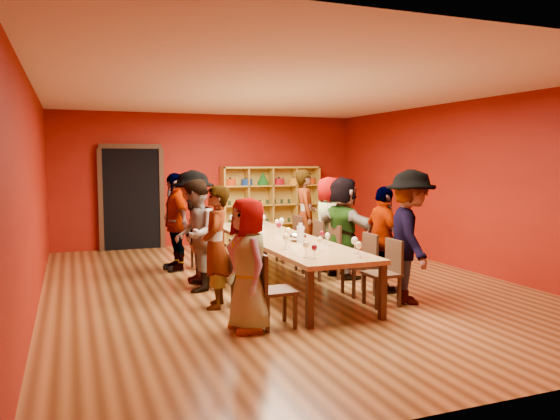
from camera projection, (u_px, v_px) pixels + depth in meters
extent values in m
cube|color=#583317|center=(281.00, 286.00, 8.56)|extent=(7.10, 9.10, 0.02)
cube|color=#6F0D05|center=(211.00, 180.00, 12.61)|extent=(7.10, 0.02, 3.00)
cube|color=#6F0D05|center=(492.00, 220.00, 4.23)|extent=(7.10, 0.02, 3.00)
cube|color=#6F0D05|center=(33.00, 195.00, 7.16)|extent=(0.02, 9.10, 3.00)
cube|color=#6F0D05|center=(465.00, 186.00, 9.68)|extent=(0.02, 9.10, 3.00)
cube|color=white|center=(281.00, 91.00, 8.28)|extent=(7.10, 9.10, 0.02)
cube|color=#A77945|center=(281.00, 240.00, 8.49)|extent=(1.10, 4.50, 0.06)
cube|color=black|center=(310.00, 299.00, 6.34)|extent=(0.08, 0.08, 0.69)
cube|color=black|center=(216.00, 245.00, 10.37)|extent=(0.08, 0.08, 0.69)
cube|color=black|center=(382.00, 292.00, 6.69)|extent=(0.08, 0.08, 0.69)
cube|color=black|center=(265.00, 242.00, 10.72)|extent=(0.08, 0.08, 0.69)
cube|color=black|center=(131.00, 199.00, 11.94)|extent=(1.20, 0.14, 2.20)
cube|color=black|center=(130.00, 146.00, 11.77)|extent=(1.32, 0.06, 0.10)
cube|color=black|center=(100.00, 200.00, 11.64)|extent=(0.10, 0.06, 2.20)
cube|color=black|center=(162.00, 199.00, 12.11)|extent=(0.10, 0.06, 2.20)
cube|color=#B68A29|center=(223.00, 206.00, 12.53)|extent=(0.04, 0.40, 1.80)
cube|color=#B68A29|center=(316.00, 203.00, 13.38)|extent=(0.04, 0.40, 1.80)
cube|color=#B68A29|center=(271.00, 167.00, 12.87)|extent=(2.40, 0.40, 0.04)
cube|color=#B68A29|center=(271.00, 241.00, 13.04)|extent=(2.40, 0.40, 0.04)
cube|color=#B68A29|center=(268.00, 204.00, 13.13)|extent=(2.40, 0.02, 1.80)
cube|color=#B68A29|center=(271.00, 223.00, 13.00)|extent=(2.36, 0.38, 0.03)
cube|color=#B68A29|center=(271.00, 204.00, 12.96)|extent=(2.36, 0.38, 0.03)
cube|color=#B68A29|center=(271.00, 186.00, 12.91)|extent=(2.36, 0.38, 0.03)
cube|color=#B68A29|center=(247.00, 205.00, 12.74)|extent=(0.03, 0.38, 1.76)
cube|color=#B68A29|center=(271.00, 204.00, 12.96)|extent=(0.03, 0.38, 1.76)
cube|color=#B68A29|center=(294.00, 204.00, 13.17)|extent=(0.03, 0.38, 1.76)
cylinder|color=#D3420C|center=(230.00, 182.00, 12.55)|extent=(0.26, 0.26, 0.15)
sphere|color=black|center=(230.00, 178.00, 12.54)|extent=(0.05, 0.05, 0.05)
cylinder|color=navy|center=(247.00, 182.00, 12.69)|extent=(0.26, 0.26, 0.15)
sphere|color=black|center=(247.00, 178.00, 12.68)|extent=(0.05, 0.05, 0.05)
cylinder|color=#186121|center=(263.00, 183.00, 12.84)|extent=(0.26, 0.26, 0.08)
cone|color=#186121|center=(263.00, 177.00, 12.82)|extent=(0.24, 0.24, 0.22)
cylinder|color=maroon|center=(279.00, 182.00, 12.98)|extent=(0.26, 0.26, 0.15)
sphere|color=black|center=(279.00, 178.00, 12.97)|extent=(0.05, 0.05, 0.05)
cylinder|color=#F2A31C|center=(294.00, 181.00, 13.12)|extent=(0.26, 0.26, 0.15)
sphere|color=black|center=(294.00, 177.00, 13.11)|extent=(0.05, 0.05, 0.05)
cylinder|color=#D3420C|center=(309.00, 181.00, 13.26)|extent=(0.26, 0.26, 0.15)
sphere|color=black|center=(310.00, 177.00, 13.25)|extent=(0.05, 0.05, 0.05)
cylinder|color=#1A301F|center=(230.00, 222.00, 12.63)|extent=(0.07, 0.07, 0.10)
cylinder|color=#1A301F|center=(237.00, 222.00, 12.69)|extent=(0.07, 0.07, 0.10)
cylinder|color=#1A301F|center=(245.00, 222.00, 12.76)|extent=(0.07, 0.07, 0.10)
cylinder|color=#1A301F|center=(252.00, 221.00, 12.82)|extent=(0.07, 0.07, 0.10)
cylinder|color=#1A301F|center=(260.00, 221.00, 12.89)|extent=(0.07, 0.07, 0.10)
cylinder|color=#1A301F|center=(267.00, 221.00, 12.96)|extent=(0.07, 0.07, 0.10)
cylinder|color=#1A301F|center=(275.00, 220.00, 13.02)|extent=(0.07, 0.07, 0.10)
cylinder|color=#1A301F|center=(282.00, 220.00, 13.09)|extent=(0.07, 0.07, 0.10)
cylinder|color=#1A301F|center=(289.00, 220.00, 13.16)|extent=(0.07, 0.07, 0.10)
cylinder|color=#1A301F|center=(296.00, 219.00, 13.22)|extent=(0.07, 0.07, 0.10)
cylinder|color=#1A301F|center=(303.00, 219.00, 13.29)|extent=(0.07, 0.07, 0.10)
cylinder|color=#1A301F|center=(310.00, 219.00, 13.35)|extent=(0.07, 0.07, 0.10)
cylinder|color=#1A301F|center=(230.00, 203.00, 12.58)|extent=(0.07, 0.07, 0.10)
cylinder|color=#1A301F|center=(237.00, 203.00, 12.65)|extent=(0.07, 0.07, 0.10)
cylinder|color=#1A301F|center=(245.00, 202.00, 12.72)|extent=(0.07, 0.07, 0.10)
cylinder|color=#1A301F|center=(252.00, 202.00, 12.78)|extent=(0.07, 0.07, 0.10)
cylinder|color=#1A301F|center=(260.00, 202.00, 12.85)|extent=(0.07, 0.07, 0.10)
cylinder|color=#1A301F|center=(267.00, 202.00, 12.92)|extent=(0.07, 0.07, 0.10)
cylinder|color=#1A301F|center=(275.00, 202.00, 12.98)|extent=(0.07, 0.07, 0.10)
cylinder|color=#1A301F|center=(282.00, 201.00, 13.05)|extent=(0.07, 0.07, 0.10)
cylinder|color=#1A301F|center=(289.00, 201.00, 13.11)|extent=(0.07, 0.07, 0.10)
cylinder|color=#1A301F|center=(296.00, 201.00, 13.18)|extent=(0.07, 0.07, 0.10)
cylinder|color=#1A301F|center=(303.00, 201.00, 13.25)|extent=(0.07, 0.07, 0.10)
cylinder|color=#1A301F|center=(310.00, 201.00, 13.31)|extent=(0.07, 0.07, 0.10)
cube|color=black|center=(276.00, 291.00, 6.39)|extent=(0.42, 0.42, 0.04)
cube|color=black|center=(261.00, 272.00, 6.30)|extent=(0.04, 0.40, 0.44)
cube|color=black|center=(268.00, 315.00, 6.19)|extent=(0.04, 0.04, 0.41)
cube|color=black|center=(295.00, 312.00, 6.32)|extent=(0.04, 0.04, 0.41)
cube|color=black|center=(258.00, 307.00, 6.51)|extent=(0.04, 0.04, 0.41)
cube|color=black|center=(284.00, 305.00, 6.63)|extent=(0.04, 0.04, 0.41)
imported|color=#151E3A|center=(248.00, 265.00, 6.24)|extent=(0.46, 0.78, 1.54)
cube|color=black|center=(248.00, 273.00, 7.41)|extent=(0.42, 0.42, 0.04)
cube|color=black|center=(234.00, 256.00, 7.32)|extent=(0.04, 0.40, 0.44)
cube|color=black|center=(240.00, 293.00, 7.21)|extent=(0.04, 0.04, 0.41)
cube|color=black|center=(264.00, 291.00, 7.33)|extent=(0.04, 0.04, 0.41)
cube|color=black|center=(232.00, 287.00, 7.52)|extent=(0.04, 0.04, 0.41)
cube|color=black|center=(256.00, 285.00, 7.65)|extent=(0.04, 0.04, 0.41)
imported|color=#5785B3|center=(216.00, 247.00, 7.21)|extent=(0.61, 0.70, 1.63)
cube|color=black|center=(227.00, 260.00, 8.37)|extent=(0.42, 0.42, 0.04)
cube|color=black|center=(215.00, 245.00, 8.28)|extent=(0.04, 0.40, 0.44)
cube|color=black|center=(220.00, 277.00, 8.17)|extent=(0.04, 0.04, 0.41)
cube|color=black|center=(241.00, 276.00, 8.29)|extent=(0.04, 0.04, 0.41)
cube|color=black|center=(214.00, 273.00, 8.49)|extent=(0.04, 0.04, 0.41)
cube|color=black|center=(235.00, 271.00, 8.61)|extent=(0.04, 0.04, 0.41)
imported|color=teal|center=(195.00, 235.00, 8.16)|extent=(0.67, 0.91, 1.67)
cube|color=black|center=(218.00, 254.00, 8.90)|extent=(0.42, 0.42, 0.04)
cube|color=black|center=(206.00, 240.00, 8.81)|extent=(0.04, 0.40, 0.44)
cube|color=black|center=(210.00, 270.00, 8.70)|extent=(0.04, 0.04, 0.41)
cube|color=black|center=(231.00, 269.00, 8.82)|extent=(0.04, 0.04, 0.41)
cube|color=black|center=(205.00, 266.00, 9.02)|extent=(0.04, 0.04, 0.41)
cube|color=black|center=(225.00, 265.00, 9.14)|extent=(0.04, 0.04, 0.41)
imported|color=#5684B2|center=(193.00, 226.00, 8.71)|extent=(0.62, 1.21, 1.80)
cube|color=black|center=(203.00, 245.00, 9.87)|extent=(0.42, 0.42, 0.04)
cube|color=black|center=(193.00, 232.00, 9.78)|extent=(0.04, 0.40, 0.44)
cube|color=black|center=(196.00, 259.00, 9.68)|extent=(0.04, 0.04, 0.41)
cube|color=black|center=(215.00, 258.00, 9.80)|extent=(0.04, 0.04, 0.41)
cube|color=black|center=(192.00, 256.00, 9.99)|extent=(0.04, 0.04, 0.41)
cube|color=black|center=(210.00, 255.00, 10.11)|extent=(0.04, 0.04, 0.41)
imported|color=#47484C|center=(175.00, 222.00, 9.65)|extent=(0.60, 1.07, 1.73)
cube|color=black|center=(382.00, 274.00, 7.33)|extent=(0.42, 0.42, 0.04)
cube|color=black|center=(394.00, 255.00, 7.38)|extent=(0.04, 0.40, 0.44)
cube|color=black|center=(377.00, 294.00, 7.14)|extent=(0.04, 0.04, 0.41)
cube|color=black|center=(399.00, 292.00, 7.26)|extent=(0.04, 0.04, 0.41)
cube|color=black|center=(364.00, 289.00, 7.45)|extent=(0.04, 0.04, 0.41)
cube|color=black|center=(385.00, 287.00, 7.57)|extent=(0.04, 0.04, 0.41)
imported|color=#5A79BA|center=(410.00, 237.00, 7.45)|extent=(0.88, 1.28, 1.83)
cube|color=black|center=(359.00, 266.00, 7.92)|extent=(0.42, 0.42, 0.04)
cube|color=black|center=(370.00, 248.00, 7.96)|extent=(0.04, 0.40, 0.44)
cube|color=black|center=(354.00, 284.00, 7.72)|extent=(0.04, 0.04, 0.41)
cube|color=black|center=(375.00, 282.00, 7.84)|extent=(0.04, 0.04, 0.41)
cube|color=black|center=(343.00, 279.00, 8.04)|extent=(0.04, 0.04, 0.41)
cube|color=black|center=(363.00, 278.00, 8.16)|extent=(0.04, 0.04, 0.41)
imported|color=#141B38|center=(383.00, 240.00, 8.03)|extent=(0.44, 0.93, 1.58)
cube|color=black|center=(325.00, 253.00, 8.97)|extent=(0.42, 0.42, 0.04)
cube|color=black|center=(335.00, 238.00, 9.02)|extent=(0.04, 0.40, 0.44)
cube|color=black|center=(320.00, 269.00, 8.77)|extent=(0.04, 0.04, 0.41)
cube|color=black|center=(338.00, 268.00, 8.89)|extent=(0.04, 0.04, 0.41)
cube|color=black|center=(311.00, 265.00, 9.09)|extent=(0.04, 0.04, 0.41)
cube|color=black|center=(329.00, 264.00, 9.21)|extent=(0.04, 0.04, 0.41)
imported|color=#536FAB|center=(343.00, 227.00, 9.06)|extent=(0.80, 1.62, 1.68)
cube|color=black|center=(309.00, 247.00, 9.56)|extent=(0.42, 0.42, 0.04)
cube|color=black|center=(319.00, 233.00, 9.61)|extent=(0.04, 0.40, 0.44)
cube|color=black|center=(304.00, 262.00, 9.37)|extent=(0.04, 0.04, 0.41)
cube|color=black|center=(322.00, 261.00, 9.49)|extent=(0.04, 0.04, 0.41)
cube|color=black|center=(296.00, 259.00, 9.68)|extent=(0.04, 0.04, 0.41)
cube|color=black|center=(314.00, 258.00, 9.80)|extent=(0.04, 0.04, 0.41)
imported|color=silver|center=(328.00, 224.00, 9.66)|extent=(0.48, 0.83, 1.66)
cube|color=black|center=(288.00, 240.00, 10.46)|extent=(0.42, 0.42, 0.04)
cube|color=black|center=(297.00, 227.00, 10.51)|extent=(0.04, 0.40, 0.44)
cube|color=black|center=(283.00, 253.00, 10.26)|extent=(0.04, 0.04, 0.41)
cube|color=black|center=(300.00, 252.00, 10.39)|extent=(0.04, 0.04, 0.41)
cube|color=black|center=(277.00, 250.00, 10.58)|extent=(0.04, 0.04, 0.41)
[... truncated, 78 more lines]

